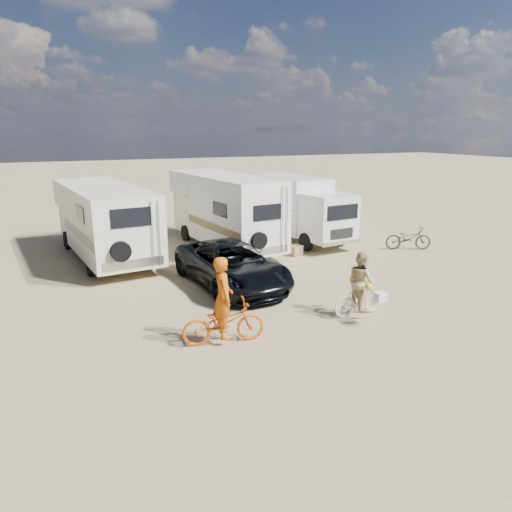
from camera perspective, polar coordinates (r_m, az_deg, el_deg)
name	(u,v)px	position (r m, az deg, el deg)	size (l,w,h in m)	color
ground	(302,298)	(14.45, 5.48, -5.07)	(140.00, 140.00, 0.00)	tan
rv_main	(224,212)	(20.24, -3.81, 5.28)	(2.11, 6.91, 3.08)	white
rv_left	(104,223)	(19.51, -17.73, 3.84)	(2.39, 7.47, 2.82)	white
box_truck	(300,210)	(21.67, 5.27, 5.55)	(2.03, 5.95, 2.82)	silver
dark_suv	(231,265)	(15.35, -2.97, -1.05)	(2.34, 5.06, 1.41)	black
bike_man	(224,322)	(11.37, -3.91, -7.95)	(0.69, 1.96, 1.03)	#D1510B
bike_woman	(360,298)	(13.28, 12.32, -4.99)	(0.45, 1.60, 0.96)	beige
rider_man	(223,304)	(11.20, -3.95, -5.81)	(0.71, 0.46, 1.94)	#CC580C
rider_woman	(360,287)	(13.18, 12.40, -3.68)	(0.78, 0.61, 1.60)	tan
bike_parked	(408,238)	(21.04, 17.78, 2.06)	(0.66, 1.88, 0.99)	#252725
cooler	(261,268)	(16.69, 0.60, -1.47)	(0.52, 0.38, 0.42)	#2C4F86
crate	(295,250)	(19.25, 4.64, 0.68)	(0.50, 0.50, 0.40)	#9C7252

